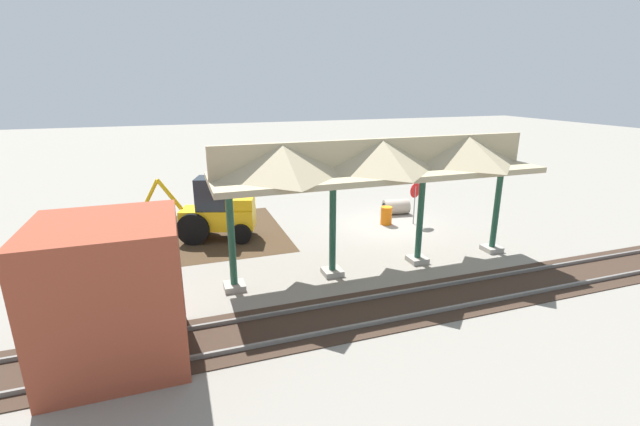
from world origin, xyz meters
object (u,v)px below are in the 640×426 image
object	(u,v)px
backhoe	(215,212)
traffic_barrel	(386,216)
concrete_pipe	(396,207)
brick_utility_building	(112,294)
stop_sign	(415,194)

from	to	relation	value
backhoe	traffic_barrel	distance (m)	8.28
concrete_pipe	brick_utility_building	xyz separation A→B (m)	(12.73, 8.99, 1.44)
stop_sign	backhoe	xyz separation A→B (m)	(9.54, -1.02, -0.25)
stop_sign	brick_utility_building	distance (m)	14.65
traffic_barrel	stop_sign	bearing A→B (deg)	164.19
brick_utility_building	traffic_barrel	bearing A→B (deg)	-146.42
backhoe	concrete_pipe	world-z (taller)	backhoe
concrete_pipe	brick_utility_building	world-z (taller)	brick_utility_building
concrete_pipe	stop_sign	bearing A→B (deg)	90.57
stop_sign	concrete_pipe	distance (m)	2.11
brick_utility_building	traffic_barrel	world-z (taller)	brick_utility_building
stop_sign	backhoe	distance (m)	9.60
backhoe	traffic_barrel	xyz separation A→B (m)	(-8.22, 0.64, -0.82)
backhoe	concrete_pipe	distance (m)	9.60
backhoe	brick_utility_building	xyz separation A→B (m)	(3.21, 8.23, 0.57)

